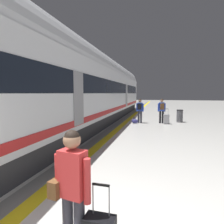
# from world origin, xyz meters

# --- Properties ---
(safety_line_strip) EXTENTS (0.36, 80.00, 0.01)m
(safety_line_strip) POSITION_xyz_m (-1.21, 10.00, 0.00)
(safety_line_strip) COLOR yellow
(safety_line_strip) RESTS_ON ground
(tactile_edge_band) EXTENTS (0.59, 80.00, 0.01)m
(tactile_edge_band) POSITION_xyz_m (-1.52, 10.00, 0.00)
(tactile_edge_band) COLOR slate
(tactile_edge_band) RESTS_ON ground
(high_speed_train) EXTENTS (2.94, 32.52, 4.97)m
(high_speed_train) POSITION_xyz_m (-3.28, 10.35, 2.50)
(high_speed_train) COLOR #38383D
(high_speed_train) RESTS_ON ground
(traveller_foreground) EXTENTS (0.55, 0.30, 1.66)m
(traveller_foreground) POSITION_xyz_m (0.10, 0.61, 0.96)
(traveller_foreground) COLOR #383842
(traveller_foreground) RESTS_ON ground
(passenger_near) EXTENTS (0.53, 0.35, 1.71)m
(passenger_near) POSITION_xyz_m (-0.17, 12.28, 1.01)
(passenger_near) COLOR #383842
(passenger_near) RESTS_ON ground
(duffel_bag_near) EXTENTS (0.44, 0.26, 0.36)m
(duffel_bag_near) POSITION_xyz_m (-0.49, 12.02, 0.15)
(duffel_bag_near) COLOR navy
(duffel_bag_near) RESTS_ON ground
(passenger_mid) EXTENTS (0.53, 0.38, 1.73)m
(passenger_mid) POSITION_xyz_m (1.33, 12.51, 1.03)
(passenger_mid) COLOR black
(passenger_mid) RESTS_ON ground
(suitcase_mid) EXTENTS (0.40, 0.26, 1.05)m
(suitcase_mid) POSITION_xyz_m (1.64, 12.20, 0.36)
(suitcase_mid) COLOR #9E9EA3
(suitcase_mid) RESTS_ON ground
(waste_bin) EXTENTS (0.46, 0.46, 0.91)m
(waste_bin) POSITION_xyz_m (2.62, 13.35, 0.46)
(waste_bin) COLOR #4C4C51
(waste_bin) RESTS_ON ground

